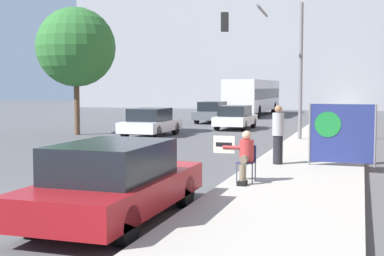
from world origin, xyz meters
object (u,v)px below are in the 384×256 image
object	(u,v)px
pedestrian_behind	(345,133)
seated_protester	(245,155)
parked_car_curbside	(115,182)
car_on_road_midblock	(235,117)
jogger_on_sidewalk	(278,134)
protest_banner	(341,133)
traffic_light_pole	(272,47)
car_on_road_distant	(213,112)
city_bus_on_road	(254,95)
car_on_road_nearest	(151,122)
street_tree_near_curb	(76,47)

from	to	relation	value
pedestrian_behind	seated_protester	bearing A→B (deg)	-81.37
pedestrian_behind	parked_car_curbside	bearing A→B (deg)	-81.30
seated_protester	car_on_road_midblock	world-z (taller)	seated_protester
jogger_on_sidewalk	protest_banner	bearing A→B (deg)	163.45
protest_banner	traffic_light_pole	bearing A→B (deg)	112.97
jogger_on_sidewalk	car_on_road_distant	distance (m)	21.21
jogger_on_sidewalk	pedestrian_behind	size ratio (longest dim) A/B	1.03
protest_banner	city_bus_on_road	distance (m)	31.12
parked_car_curbside	car_on_road_nearest	world-z (taller)	parked_car_curbside
car_on_road_distant	protest_banner	bearing A→B (deg)	-64.86
car_on_road_distant	city_bus_on_road	bearing A→B (deg)	85.46
car_on_road_nearest	seated_protester	bearing A→B (deg)	-58.94
car_on_road_distant	city_bus_on_road	distance (m)	10.32
seated_protester	car_on_road_nearest	world-z (taller)	seated_protester
protest_banner	car_on_road_midblock	distance (m)	15.84
car_on_road_distant	jogger_on_sidewalk	bearing A→B (deg)	-69.36
traffic_light_pole	car_on_road_nearest	world-z (taller)	traffic_light_pole
protest_banner	car_on_road_distant	distance (m)	21.78
parked_car_curbside	city_bus_on_road	bearing A→B (deg)	97.35
protest_banner	parked_car_curbside	size ratio (longest dim) A/B	0.41
traffic_light_pole	car_on_road_midblock	distance (m)	8.22
car_on_road_distant	street_tree_near_curb	bearing A→B (deg)	-109.98
car_on_road_distant	city_bus_on_road	xyz separation A→B (m)	(0.81, 10.24, 1.04)
jogger_on_sidewalk	traffic_light_pole	bearing A→B (deg)	-100.01
seated_protester	pedestrian_behind	xyz separation A→B (m)	(2.13, 4.74, 0.18)
traffic_light_pole	car_on_road_distant	size ratio (longest dim) A/B	1.29
city_bus_on_road	street_tree_near_curb	bearing A→B (deg)	-102.85
traffic_light_pole	jogger_on_sidewalk	bearing A→B (deg)	-79.22
seated_protester	protest_banner	bearing A→B (deg)	44.82
jogger_on_sidewalk	car_on_road_midblock	distance (m)	15.33
city_bus_on_road	pedestrian_behind	bearing A→B (deg)	-73.47
pedestrian_behind	protest_banner	world-z (taller)	protest_banner
car_on_road_nearest	car_on_road_distant	distance (m)	10.96
traffic_light_pole	street_tree_near_curb	bearing A→B (deg)	175.73
pedestrian_behind	protest_banner	xyz separation A→B (m)	(-0.06, -1.32, 0.09)
jogger_on_sidewalk	protest_banner	world-z (taller)	protest_banner
seated_protester	parked_car_curbside	size ratio (longest dim) A/B	0.27
seated_protester	traffic_light_pole	bearing A→B (deg)	82.05
pedestrian_behind	car_on_road_nearest	xyz separation A→B (m)	(-9.46, 7.44, -0.32)
car_on_road_midblock	car_on_road_distant	xyz separation A→B (m)	(-2.81, 5.24, 0.03)
car_on_road_midblock	car_on_road_distant	distance (m)	5.95
protest_banner	car_on_road_midblock	xyz separation A→B (m)	(-6.44, 14.47, -0.42)
jogger_on_sidewalk	traffic_light_pole	world-z (taller)	traffic_light_pole
parked_car_curbside	traffic_light_pole	bearing A→B (deg)	88.46
car_on_road_nearest	city_bus_on_road	distance (m)	21.25
parked_car_curbside	street_tree_near_curb	world-z (taller)	street_tree_near_curb
pedestrian_behind	street_tree_near_curb	size ratio (longest dim) A/B	0.26
jogger_on_sidewalk	pedestrian_behind	world-z (taller)	jogger_on_sidewalk
pedestrian_behind	car_on_road_distant	xyz separation A→B (m)	(-9.31, 18.40, -0.30)
jogger_on_sidewalk	parked_car_curbside	distance (m)	7.17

